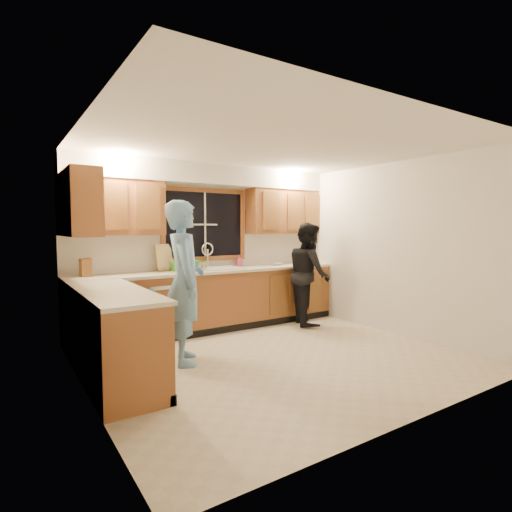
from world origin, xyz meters
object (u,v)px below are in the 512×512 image
(sink, at_px, (213,273))
(woman, at_px, (309,274))
(knife_block, at_px, (85,268))
(soap_bottle, at_px, (239,260))
(bowl, at_px, (277,264))
(man, at_px, (185,282))
(dish_crate, at_px, (186,266))
(dishwasher, at_px, (160,309))
(stove, at_px, (128,350))

(sink, distance_m, woman, 1.53)
(knife_block, height_order, soap_bottle, knife_block)
(bowl, bearing_deg, woman, -67.12)
(man, height_order, dish_crate, man)
(sink, distance_m, knife_block, 1.81)
(bowl, bearing_deg, dish_crate, 179.80)
(dishwasher, xyz_separation_m, woman, (2.29, -0.53, 0.41))
(soap_bottle, xyz_separation_m, bowl, (0.63, -0.19, -0.07))
(stove, height_order, woman, woman)
(bowl, bearing_deg, man, -151.52)
(sink, xyz_separation_m, dishwasher, (-0.85, -0.01, -0.45))
(man, height_order, woman, man)
(bowl, bearing_deg, stove, -148.64)
(man, xyz_separation_m, knife_block, (-0.83, 1.25, 0.11))
(knife_block, bearing_deg, stove, -100.84)
(soap_bottle, bearing_deg, dish_crate, -169.82)
(dishwasher, bearing_deg, woman, -12.96)
(woman, height_order, bowl, woman)
(dishwasher, bearing_deg, soap_bottle, 8.30)
(dish_crate, bearing_deg, stove, -126.64)
(man, distance_m, soap_bottle, 2.06)
(bowl, bearing_deg, dishwasher, -179.41)
(stove, distance_m, man, 1.16)
(man, bearing_deg, knife_block, 52.04)
(stove, xyz_separation_m, man, (0.83, 0.65, 0.48))
(dishwasher, height_order, soap_bottle, soap_bottle)
(soap_bottle, bearing_deg, stove, -139.64)
(man, relative_size, dish_crate, 5.70)
(woman, bearing_deg, knife_block, 104.83)
(dishwasher, relative_size, soap_bottle, 4.28)
(stove, height_order, soap_bottle, soap_bottle)
(woman, xyz_separation_m, dish_crate, (-1.87, 0.55, 0.18))
(stove, bearing_deg, knife_block, 90.01)
(sink, xyz_separation_m, woman, (1.44, -0.54, -0.05))
(knife_block, xyz_separation_m, bowl, (3.00, -0.08, -0.09))
(bowl, bearing_deg, soap_bottle, 163.51)
(stove, bearing_deg, dish_crate, 53.36)
(woman, bearing_deg, dish_crate, 99.27)
(dishwasher, distance_m, man, 1.27)
(stove, height_order, bowl, bowl)
(knife_block, distance_m, dish_crate, 1.37)
(knife_block, height_order, dish_crate, knife_block)
(dishwasher, xyz_separation_m, dish_crate, (0.42, 0.03, 0.59))
(stove, distance_m, knife_block, 2.00)
(dishwasher, xyz_separation_m, knife_block, (-0.95, 0.10, 0.63))
(sink, relative_size, bowl, 4.51)
(dishwasher, relative_size, bowl, 4.30)
(stove, height_order, man, man)
(dishwasher, height_order, bowl, bowl)
(knife_block, relative_size, soap_bottle, 1.22)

